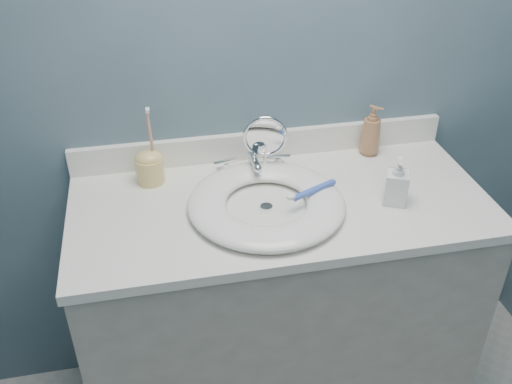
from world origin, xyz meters
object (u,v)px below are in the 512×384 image
object	(u,v)px
makeup_mirror	(265,143)
toothbrush_holder	(150,166)
soap_bottle_amber	(371,130)
soap_bottle_clear	(397,180)

from	to	relation	value
makeup_mirror	toothbrush_holder	distance (m)	0.36
soap_bottle_amber	toothbrush_holder	xyz separation A→B (m)	(-0.72, -0.03, -0.03)
soap_bottle_amber	toothbrush_holder	size ratio (longest dim) A/B	0.70
makeup_mirror	soap_bottle_amber	bearing A→B (deg)	18.08
toothbrush_holder	soap_bottle_amber	bearing A→B (deg)	2.46
makeup_mirror	soap_bottle_clear	size ratio (longest dim) A/B	1.39
makeup_mirror	soap_bottle_clear	world-z (taller)	makeup_mirror
soap_bottle_clear	makeup_mirror	bearing A→B (deg)	169.58
soap_bottle_amber	toothbrush_holder	bearing A→B (deg)	141.14
makeup_mirror	soap_bottle_clear	bearing A→B (deg)	-25.01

